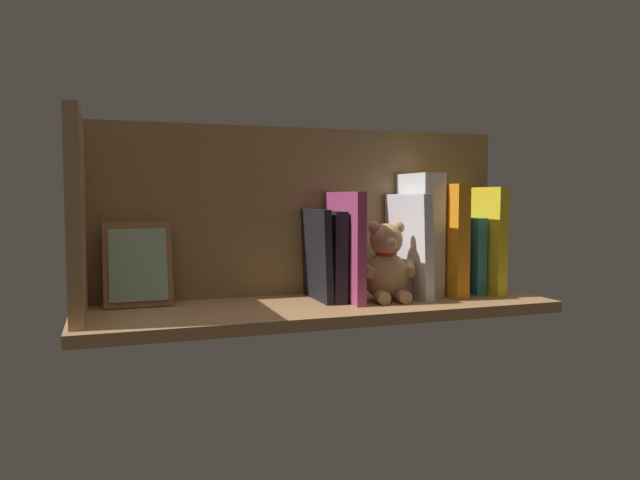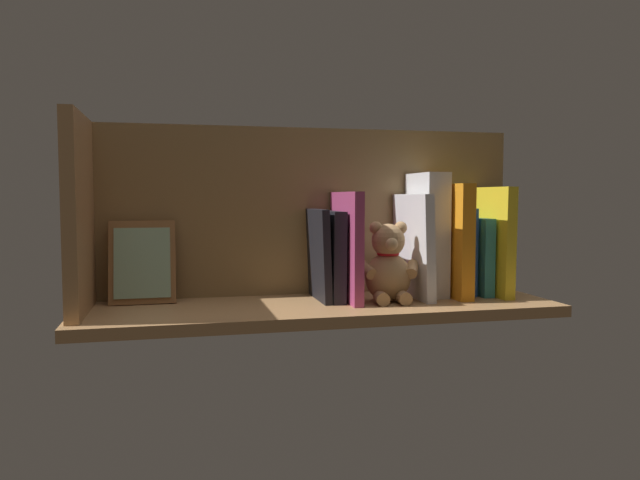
# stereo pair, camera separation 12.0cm
# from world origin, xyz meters

# --- Properties ---
(ground_plane) EXTENTS (0.94, 0.30, 0.02)m
(ground_plane) POSITION_xyz_m (0.00, 0.00, -0.01)
(ground_plane) COLOR #A87A4C
(shelf_back_panel) EXTENTS (0.94, 0.02, 0.36)m
(shelf_back_panel) POSITION_xyz_m (0.00, -0.13, 0.18)
(shelf_back_panel) COLOR olive
(shelf_back_panel) RESTS_ON ground_plane
(shelf_side_divider) EXTENTS (0.02, 0.24, 0.36)m
(shelf_side_divider) POSITION_xyz_m (0.45, 0.00, 0.18)
(shelf_side_divider) COLOR #A87A4C
(shelf_side_divider) RESTS_ON ground_plane
(book_0) EXTENTS (0.02, 0.18, 0.23)m
(book_0) POSITION_xyz_m (-0.38, -0.02, 0.12)
(book_0) COLOR yellow
(book_0) RESTS_ON ground_plane
(book_1) EXTENTS (0.02, 0.14, 0.17)m
(book_1) POSITION_xyz_m (-0.36, -0.04, 0.08)
(book_1) COLOR teal
(book_1) RESTS_ON ground_plane
(book_2) EXTENTS (0.03, 0.12, 0.19)m
(book_2) POSITION_xyz_m (-0.33, -0.05, 0.09)
(book_2) COLOR blue
(book_2) RESTS_ON ground_plane
(book_3) EXTENTS (0.03, 0.17, 0.24)m
(book_3) POSITION_xyz_m (-0.29, -0.03, 0.12)
(book_3) COLOR orange
(book_3) RESTS_ON ground_plane
(dictionary_thick_white) EXTENTS (0.05, 0.13, 0.26)m
(dictionary_thick_white) POSITION_xyz_m (-0.25, -0.05, 0.13)
(dictionary_thick_white) COLOR silver
(dictionary_thick_white) RESTS_ON ground_plane
(book_4) EXTENTS (0.03, 0.18, 0.22)m
(book_4) POSITION_xyz_m (-0.21, -0.02, 0.11)
(book_4) COLOR silver
(book_4) RESTS_ON ground_plane
(teddy_bear) EXTENTS (0.13, 0.11, 0.16)m
(teddy_bear) POSITION_xyz_m (-0.14, 0.01, 0.07)
(teddy_bear) COLOR tan
(teddy_bear) RESTS_ON ground_plane
(book_5) EXTENTS (0.02, 0.19, 0.22)m
(book_5) POSITION_xyz_m (-0.06, -0.02, 0.11)
(book_5) COLOR #B23F72
(book_5) RESTS_ON ground_plane
(book_6) EXTENTS (0.03, 0.15, 0.18)m
(book_6) POSITION_xyz_m (-0.03, -0.04, 0.09)
(book_6) COLOR black
(book_6) RESTS_ON ground_plane
(book_7) EXTENTS (0.02, 0.15, 0.19)m
(book_7) POSITION_xyz_m (-0.01, -0.04, 0.09)
(book_7) COLOR black
(book_7) RESTS_ON ground_plane
(picture_frame_leaning) EXTENTS (0.13, 0.05, 0.17)m
(picture_frame_leaning) POSITION_xyz_m (0.34, -0.08, 0.08)
(picture_frame_leaning) COLOR brown
(picture_frame_leaning) RESTS_ON ground_plane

